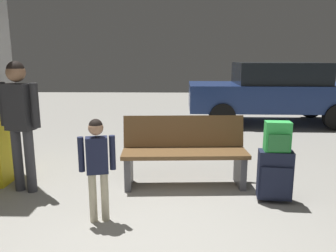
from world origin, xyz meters
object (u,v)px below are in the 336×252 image
at_px(backpack_bright, 278,137).
at_px(parked_car_near, 273,91).
at_px(adult, 20,113).
at_px(child, 97,160).
at_px(suitcase, 275,175).
at_px(bench, 184,152).

distance_m(backpack_bright, parked_car_near, 4.90).
distance_m(backpack_bright, adult, 3.03).
distance_m(child, parked_car_near, 6.15).
relative_size(suitcase, parked_car_near, 0.15).
bearing_deg(backpack_bright, suitcase, 123.87).
relative_size(suitcase, adult, 0.38).
height_order(suitcase, backpack_bright, backpack_bright).
bearing_deg(bench, adult, -171.92).
bearing_deg(bench, parked_car_near, 61.19).
height_order(backpack_bright, parked_car_near, parked_car_near).
distance_m(suitcase, backpack_bright, 0.45).
distance_m(bench, adult, 2.08).
xyz_separation_m(backpack_bright, adult, (-3.02, 0.24, 0.22)).
distance_m(bench, backpack_bright, 1.20).
relative_size(backpack_bright, child, 0.32).
xyz_separation_m(child, adult, (-1.10, 0.75, 0.33)).
height_order(backpack_bright, child, child).
relative_size(bench, backpack_bright, 4.77).
distance_m(suitcase, adult, 3.10).
distance_m(suitcase, child, 2.01).
height_order(adult, parked_car_near, adult).
relative_size(child, adult, 0.66).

